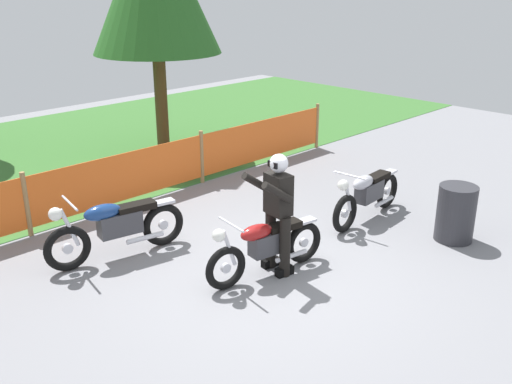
# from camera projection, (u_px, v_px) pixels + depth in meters

# --- Properties ---
(ground) EXTENTS (24.00, 24.00, 0.02)m
(ground) POSITION_uv_depth(u_px,v_px,m) (271.00, 275.00, 7.97)
(ground) COLOR gray
(grass_verge) EXTENTS (24.00, 7.71, 0.01)m
(grass_verge) POSITION_uv_depth(u_px,v_px,m) (30.00, 160.00, 12.88)
(grass_verge) COLOR #386B2D
(grass_verge) RESTS_ON ground
(barrier_fence) EXTENTS (10.66, 0.08, 1.05)m
(barrier_fence) POSITION_uv_depth(u_px,v_px,m) (124.00, 177.00, 10.14)
(barrier_fence) COLOR #997547
(barrier_fence) RESTS_ON ground
(motorcycle_lead) EXTENTS (2.09, 0.72, 1.00)m
(motorcycle_lead) POSITION_uv_depth(u_px,v_px,m) (116.00, 227.00, 8.29)
(motorcycle_lead) COLOR black
(motorcycle_lead) RESTS_ON ground
(motorcycle_trailing) EXTENTS (1.91, 0.63, 0.91)m
(motorcycle_trailing) POSITION_uv_depth(u_px,v_px,m) (266.00, 246.00, 7.80)
(motorcycle_trailing) COLOR black
(motorcycle_trailing) RESTS_ON ground
(motorcycle_third) EXTENTS (1.98, 0.58, 0.94)m
(motorcycle_third) POSITION_uv_depth(u_px,v_px,m) (367.00, 194.00, 9.61)
(motorcycle_third) COLOR black
(motorcycle_third) RESTS_ON ground
(rider_trailing) EXTENTS (0.62, 0.61, 1.69)m
(rider_trailing) POSITION_uv_depth(u_px,v_px,m) (277.00, 210.00, 7.74)
(rider_trailing) COLOR black
(rider_trailing) RESTS_ON ground
(oil_drum) EXTENTS (0.58, 0.58, 0.88)m
(oil_drum) POSITION_uv_depth(u_px,v_px,m) (456.00, 213.00, 8.86)
(oil_drum) COLOR #2D2D33
(oil_drum) RESTS_ON ground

